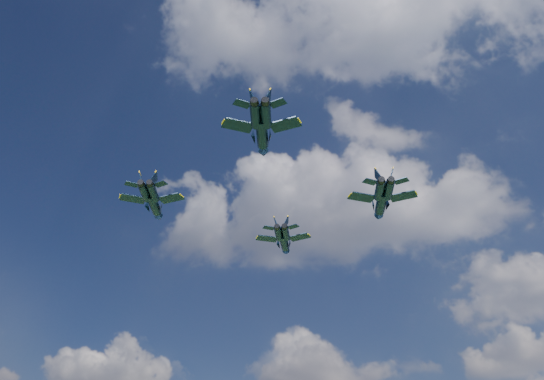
{
  "coord_description": "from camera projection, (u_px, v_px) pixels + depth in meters",
  "views": [
    {
      "loc": [
        23.59,
        -88.49,
        3.62
      ],
      "look_at": [
        -1.68,
        1.49,
        57.87
      ],
      "focal_mm": 40.0,
      "sensor_mm": 36.0,
      "label": 1
    }
  ],
  "objects": [
    {
      "name": "jet_right",
      "position": [
        381.0,
        203.0,
        109.95
      ],
      "size": [
        12.26,
        16.3,
        3.84
      ],
      "rotation": [
        0.0,
        0.0,
        0.22
      ],
      "color": "black"
    },
    {
      "name": "jet_slot",
      "position": [
        262.0,
        134.0,
        90.77
      ],
      "size": [
        11.57,
        15.5,
        3.65
      ],
      "rotation": [
        0.0,
        0.0,
        0.25
      ],
      "color": "black"
    },
    {
      "name": "jet_left",
      "position": [
        154.0,
        205.0,
        108.93
      ],
      "size": [
        11.31,
        15.18,
        3.57
      ],
      "rotation": [
        0.0,
        0.0,
        0.25
      ],
      "color": "black"
    },
    {
      "name": "jet_lead",
      "position": [
        284.0,
        242.0,
        126.81
      ],
      "size": [
        11.38,
        14.92,
        3.53
      ],
      "rotation": [
        0.0,
        0.0,
        0.16
      ],
      "color": "black"
    }
  ]
}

